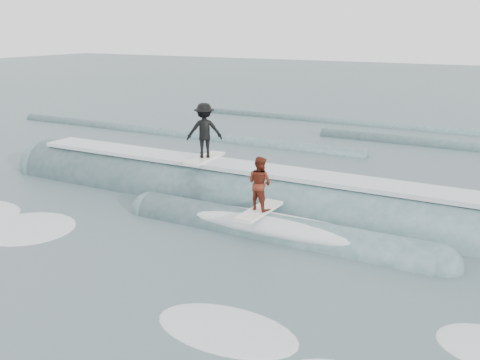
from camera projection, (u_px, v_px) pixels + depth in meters
The scene contains 6 objects.
ground at pixel (151, 268), 13.32m from camera, with size 160.00×160.00×0.00m, color #394E53.
breaking_wave at pixel (257, 207), 17.68m from camera, with size 21.79×4.02×2.48m.
surfer_black at pixel (204, 132), 18.33m from camera, with size 1.40×2.03×1.98m.
surfer_red at pixel (260, 187), 15.24m from camera, with size 0.88×2.02×1.66m.
whitewater at pixel (117, 277), 12.80m from camera, with size 17.64×6.49×0.10m.
far_swells at pixel (367, 141), 27.99m from camera, with size 40.40×8.65×0.80m.
Camera 1 is at (7.78, -9.64, 5.81)m, focal length 40.00 mm.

